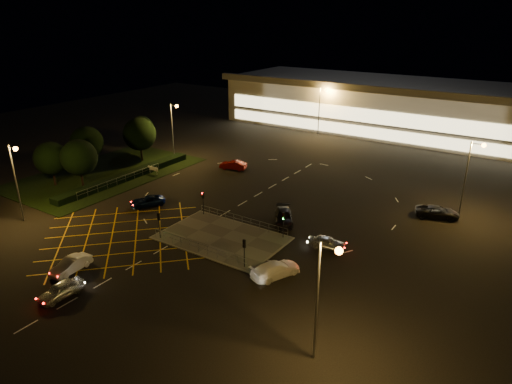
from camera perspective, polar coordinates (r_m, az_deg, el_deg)
The scene contains 27 objects.
ground at distance 56.50m, azimuth -4.68°, elevation -4.50°, with size 180.00×180.00×0.00m, color black.
pedestrian_island at distance 53.96m, azimuth -4.30°, elevation -5.74°, with size 14.00×9.00×0.12m, color #4C4944.
grass_verge at distance 79.10m, azimuth -18.22°, elevation 2.24°, with size 18.00×30.00×0.08m, color black.
hedge at distance 75.26m, azimuth -15.84°, elevation 1.91°, with size 2.00×26.00×1.00m, color black.
supermarket at distance 108.27m, azimuth 16.03°, elevation 10.39°, with size 72.00×26.50×10.50m.
streetlight_sw at distance 62.68m, azimuth -27.80°, elevation 2.13°, with size 1.78×0.56×10.03m.
streetlight_se at distance 33.45m, azimuth 8.42°, elevation -11.64°, with size 1.78×0.56×10.03m.
streetlight_nw at distance 81.92m, azimuth -10.25°, elevation 8.39°, with size 1.78×0.56×10.03m.
streetlight_ne at distance 62.88m, azimuth 25.26°, elevation 2.63°, with size 1.78×0.56×10.03m.
streetlight_far_left at distance 98.63m, azimuth 8.16°, elevation 10.72°, with size 1.78×0.56×10.03m.
signal_sw at distance 53.93m, azimuth -12.04°, elevation -3.47°, with size 0.28×0.30×3.15m.
signal_se at distance 46.89m, azimuth -1.48°, elevation -6.96°, with size 0.28×0.30×3.15m.
signal_nw at distance 59.26m, azimuth -6.64°, elevation -0.79°, with size 0.28×0.30×3.15m.
signal_ne at distance 52.93m, azimuth 3.45°, elevation -3.50°, with size 0.28×0.30×3.15m.
tree_a at distance 75.09m, azimuth -24.25°, elevation 3.84°, with size 5.04×5.04×6.86m.
tree_b at distance 80.90m, azimuth -20.40°, elevation 5.80°, with size 5.40×5.40×7.35m.
tree_c at distance 82.67m, azimuth -14.34°, elevation 7.03°, with size 5.76×5.76×7.84m.
tree_d at distance 91.13m, azimuth -14.13°, elevation 7.76°, with size 4.68×4.68×6.37m.
tree_e at distance 72.83m, azimuth -21.25°, elevation 4.04°, with size 5.40×5.40×7.35m.
car_near_silver at distance 46.92m, azimuth -23.21°, elevation -11.19°, with size 1.73×4.30×1.47m, color silver.
car_queue_white at distance 50.73m, azimuth -22.13°, elevation -8.45°, with size 1.55×4.43×1.46m, color silver.
car_left_blue at distance 64.17m, azimuth -13.43°, elevation -1.12°, with size 2.17×4.71×1.31m, color #0B1945.
car_far_dkgrey at distance 57.61m, azimuth 3.48°, elevation -3.08°, with size 2.16×5.30×1.54m, color black.
car_right_silver at distance 52.08m, azimuth 8.84°, elevation -6.23°, with size 1.65×4.09×1.39m, color #B7B9BF.
car_circ_red at distance 77.10m, azimuth -2.87°, elevation 3.39°, with size 1.59×4.57×1.50m, color maroon.
car_east_grey at distance 63.32m, azimuth 21.72°, elevation -2.33°, with size 2.50×5.43×1.51m, color black.
car_approach_white at distance 46.35m, azimuth 2.46°, elevation -9.61°, with size 2.17×5.34×1.55m, color silver.
Camera 1 is at (31.61, -39.76, 24.74)m, focal length 32.00 mm.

